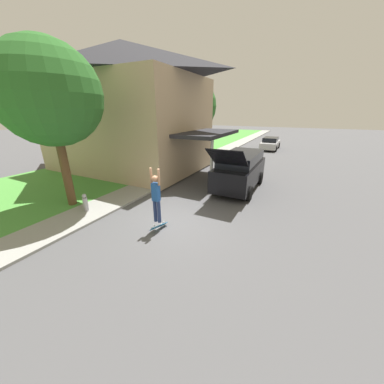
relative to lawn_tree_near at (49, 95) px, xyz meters
name	(u,v)px	position (x,y,z in m)	size (l,w,h in m)	color
ground_plane	(173,220)	(4.98, 0.88, -4.74)	(120.00, 120.00, 0.00)	#49494C
lawn	(127,166)	(-3.02, 6.88, -4.70)	(10.00, 80.00, 0.08)	#478E38
sidewalk	(174,173)	(1.38, 6.88, -4.69)	(1.80, 80.00, 0.10)	gray
house	(127,107)	(-2.43, 6.85, -0.29)	(13.13, 8.03, 8.44)	tan
lawn_tree_near	(49,95)	(0.00, 0.00, 0.00)	(4.01, 4.01, 6.69)	brown
lawn_tree_far	(189,106)	(0.56, 10.73, -0.22)	(4.37, 4.37, 6.64)	brown
suv_parked	(240,170)	(6.30, 5.84, -3.62)	(2.04, 5.40, 2.68)	black
car_down_street	(270,143)	(5.85, 20.87, -4.07)	(1.84, 4.53, 1.36)	#B7B7BC
skateboarder	(156,195)	(4.85, 0.02, -3.36)	(0.41, 0.23, 2.02)	navy
skateboard	(159,226)	(4.88, 0.02, -4.59)	(0.29, 0.82, 0.30)	#236B99
fire_hydrant	(85,203)	(1.24, -0.22, -4.27)	(0.20, 0.20, 0.77)	#99999E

